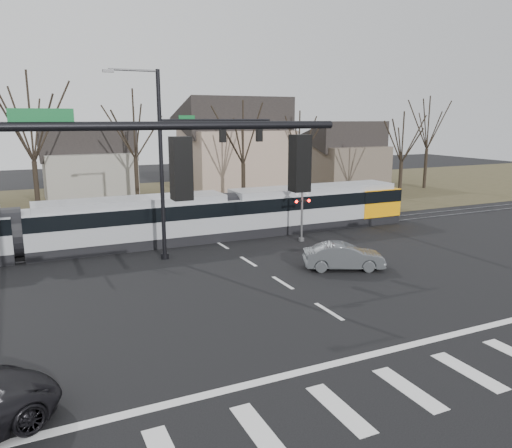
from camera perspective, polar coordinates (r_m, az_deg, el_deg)
name	(u,v)px	position (r m, az deg, el deg)	size (l,w,h in m)	color
ground	(359,330)	(19.34, 11.66, -11.78)	(140.00, 140.00, 0.00)	black
grass_verge	(152,202)	(47.92, -11.79, 2.50)	(140.00, 28.00, 0.01)	#38331E
crosswalk	(439,380)	(16.66, 20.23, -16.37)	(27.00, 2.60, 0.01)	silver
stop_line	(391,350)	(18.07, 15.16, -13.70)	(28.00, 0.35, 0.01)	silver
lane_dashes	(211,238)	(32.85, -5.20, -1.61)	(0.18, 30.00, 0.01)	silver
rail_pair	(212,238)	(32.66, -5.08, -1.65)	(90.00, 1.52, 0.06)	#59595E
tram	(131,221)	(31.18, -14.14, 0.39)	(39.45, 2.93, 2.99)	gray
sedan	(344,256)	(26.35, 9.98, -3.66)	(4.37, 3.01, 1.36)	#44474A
signal_pole_near_left	(60,252)	(8.30, -21.53, -2.94)	(9.28, 0.44, 10.20)	black
signal_pole_far	(189,156)	(27.91, -7.62, 7.77)	(9.28, 0.44, 10.20)	black
rail_crossing_signal	(302,212)	(31.69, 5.27, 1.36)	(1.08, 0.36, 4.00)	#59595B
tree_row	(191,151)	(42.13, -7.47, 8.22)	(59.20, 7.20, 10.00)	black
house_b	(88,158)	(50.52, -18.62, 7.14)	(8.64, 7.56, 7.65)	gray
house_c	(236,143)	(51.11, -2.34, 9.22)	(10.80, 8.64, 10.10)	gray
house_d	(347,151)	(60.26, 10.30, 8.26)	(8.64, 7.56, 7.65)	brown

